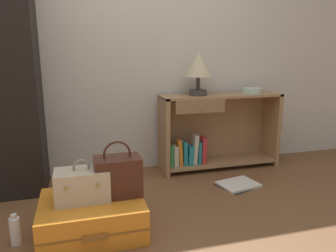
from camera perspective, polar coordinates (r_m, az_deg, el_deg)
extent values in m
cube|color=beige|center=(3.14, -7.71, 15.77)|extent=(6.40, 0.10, 2.60)
cube|color=#A37A51|center=(3.07, -0.73, -1.64)|extent=(0.04, 0.31, 0.73)
cube|color=#A37A51|center=(3.53, 17.53, -0.29)|extent=(0.04, 0.31, 0.73)
cube|color=#A37A51|center=(3.19, 9.27, 5.27)|extent=(1.19, 0.31, 0.02)
cube|color=#A37A51|center=(3.35, 8.86, -6.10)|extent=(1.11, 0.31, 0.02)
cube|color=#A37A51|center=(3.39, 8.01, -0.35)|extent=(1.11, 0.01, 0.71)
cube|color=#8F6B47|center=(2.97, 5.69, 3.42)|extent=(0.47, 0.02, 0.12)
sphere|color=#9E844C|center=(2.96, 5.80, 3.37)|extent=(0.02, 0.02, 0.02)
cube|color=green|center=(3.12, 0.53, -5.27)|extent=(0.03, 0.10, 0.20)
cube|color=beige|center=(3.13, 1.23, -5.23)|extent=(0.04, 0.10, 0.19)
cube|color=orange|center=(3.14, 2.05, -4.67)|extent=(0.05, 0.08, 0.25)
cube|color=teal|center=(3.16, 2.90, -4.76)|extent=(0.05, 0.09, 0.23)
cube|color=teal|center=(3.18, 3.82, -5.08)|extent=(0.06, 0.12, 0.19)
cube|color=beige|center=(3.18, 4.68, -4.10)|extent=(0.06, 0.09, 0.29)
cube|color=teal|center=(3.21, 5.38, -4.62)|extent=(0.03, 0.10, 0.22)
cube|color=red|center=(3.21, 6.08, -4.19)|extent=(0.05, 0.12, 0.26)
cylinder|color=#3D3838|center=(3.11, 5.24, 5.84)|extent=(0.17, 0.17, 0.05)
cylinder|color=#3D3838|center=(3.10, 5.27, 7.46)|extent=(0.04, 0.04, 0.13)
cone|color=beige|center=(3.08, 5.34, 10.70)|extent=(0.26, 0.26, 0.22)
cylinder|color=silver|center=(3.33, 14.46, 5.99)|extent=(0.19, 0.19, 0.05)
cube|color=orange|center=(2.22, -13.08, -14.98)|extent=(0.64, 0.52, 0.22)
cube|color=brown|center=(2.22, -13.08, -14.98)|extent=(0.65, 0.53, 0.01)
cube|color=brown|center=(1.98, -12.66, -18.61)|extent=(0.14, 0.02, 0.03)
cube|color=beige|center=(2.13, -14.75, -9.97)|extent=(0.33, 0.20, 0.20)
torus|color=gray|center=(2.09, -14.93, -6.99)|extent=(0.11, 0.02, 0.11)
cube|color=tan|center=(2.03, -17.36, -10.33)|extent=(0.02, 0.01, 0.02)
cube|color=tan|center=(2.03, -12.12, -10.01)|extent=(0.02, 0.01, 0.02)
cube|color=#472319|center=(2.15, -8.75, -8.69)|extent=(0.30, 0.19, 0.26)
torus|color=#472319|center=(2.10, -8.88, -4.93)|extent=(0.18, 0.01, 0.18)
cylinder|color=white|center=(2.25, -25.14, -16.32)|extent=(0.06, 0.06, 0.17)
cylinder|color=silver|center=(2.21, -25.38, -14.09)|extent=(0.04, 0.04, 0.02)
cube|color=white|center=(2.94, 12.18, -9.92)|extent=(0.37, 0.31, 0.02)
cube|color=black|center=(2.95, 12.17, -10.06)|extent=(0.41, 0.37, 0.01)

